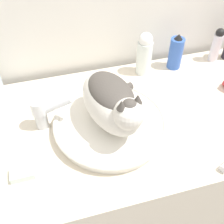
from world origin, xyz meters
TOP-DOWN VIEW (x-y plane):
  - vanity_counter at (0.00, 0.32)m, footprint 1.29×0.64m
  - sink_basin at (-0.03, 0.29)m, footprint 0.40×0.40m
  - cat at (-0.03, 0.28)m, footprint 0.23×0.31m
  - faucet at (-0.25, 0.36)m, footprint 0.15×0.08m
  - deodorant_stick at (0.53, 0.57)m, footprint 0.04×0.04m
  - spray_bottle_trigger at (0.33, 0.57)m, footprint 0.06×0.06m
  - lotion_bottle_white at (0.19, 0.57)m, footprint 0.06×0.06m
  - soap_bar at (-0.34, 0.18)m, footprint 0.07×0.05m

SIDE VIEW (x-z plane):
  - vanity_counter at x=0.00m, z-range 0.00..0.83m
  - soap_bar at x=-0.34m, z-range 0.83..0.86m
  - sink_basin at x=-0.03m, z-range 0.84..0.88m
  - spray_bottle_trigger at x=0.33m, z-range 0.83..0.99m
  - faucet at x=-0.25m, z-range 0.83..0.98m
  - deodorant_stick at x=0.53m, z-range 0.83..0.99m
  - lotion_bottle_white at x=0.19m, z-range 0.83..1.02m
  - cat at x=-0.03m, z-range 0.88..1.07m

